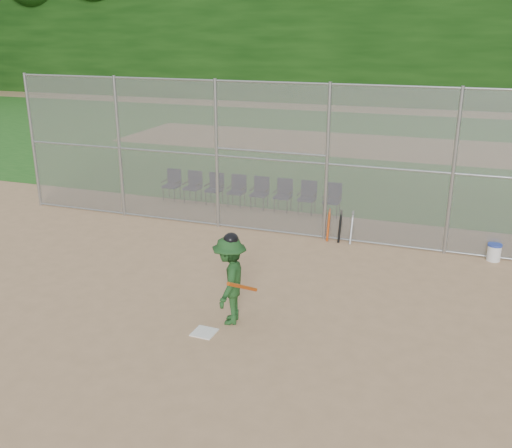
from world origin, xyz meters
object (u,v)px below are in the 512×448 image
(home_plate, at_px, (204,332))
(water_cooler, at_px, (494,252))
(chair_0, at_px, (171,185))
(batter_at_plate, at_px, (230,280))

(home_plate, xyz_separation_m, water_cooler, (5.04, 5.40, 0.20))
(chair_0, bearing_deg, home_plate, -58.70)
(home_plate, relative_size, batter_at_plate, 0.23)
(home_plate, xyz_separation_m, batter_at_plate, (0.28, 0.56, 0.84))
(batter_at_plate, relative_size, chair_0, 1.84)
(water_cooler, distance_m, chair_0, 9.77)
(batter_at_plate, relative_size, water_cooler, 4.23)
(home_plate, height_order, batter_at_plate, batter_at_plate)
(home_plate, distance_m, chair_0, 8.71)
(water_cooler, bearing_deg, batter_at_plate, -134.46)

